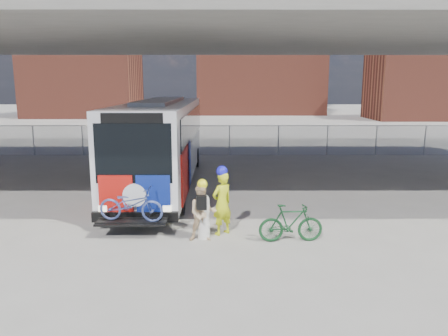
{
  "coord_description": "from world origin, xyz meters",
  "views": [
    {
      "loc": [
        0.6,
        -14.55,
        4.31
      ],
      "look_at": [
        0.64,
        -0.47,
        1.6
      ],
      "focal_mm": 35.0,
      "sensor_mm": 36.0,
      "label": 1
    }
  ],
  "objects_px": {
    "bollard": "(204,215)",
    "bus": "(162,137)",
    "cyclist_hivis": "(222,202)",
    "bike_parked": "(291,223)",
    "cyclist_tan": "(203,212)"
  },
  "relations": [
    {
      "from": "bollard",
      "to": "cyclist_hivis",
      "type": "distance_m",
      "value": 0.69
    },
    {
      "from": "bus",
      "to": "cyclist_hivis",
      "type": "relative_size",
      "value": 6.39
    },
    {
      "from": "bollard",
      "to": "bike_parked",
      "type": "bearing_deg",
      "value": -6.64
    },
    {
      "from": "cyclist_hivis",
      "to": "bollard",
      "type": "bearing_deg",
      "value": -6.29
    },
    {
      "from": "cyclist_tan",
      "to": "bike_parked",
      "type": "relative_size",
      "value": 0.99
    },
    {
      "from": "bus",
      "to": "bollard",
      "type": "distance_m",
      "value": 7.12
    },
    {
      "from": "bus",
      "to": "bollard",
      "type": "height_order",
      "value": "bus"
    },
    {
      "from": "bus",
      "to": "cyclist_hivis",
      "type": "height_order",
      "value": "bus"
    },
    {
      "from": "cyclist_hivis",
      "to": "bus",
      "type": "bearing_deg",
      "value": -108.4
    },
    {
      "from": "bus",
      "to": "cyclist_hivis",
      "type": "xyz_separation_m",
      "value": [
        2.57,
        -6.31,
        -1.13
      ]
    },
    {
      "from": "cyclist_tan",
      "to": "bollard",
      "type": "bearing_deg",
      "value": 76.66
    },
    {
      "from": "bus",
      "to": "bike_parked",
      "type": "distance_m",
      "value": 8.41
    },
    {
      "from": "bollard",
      "to": "bus",
      "type": "bearing_deg",
      "value": 107.15
    },
    {
      "from": "bollard",
      "to": "bike_parked",
      "type": "relative_size",
      "value": 0.73
    },
    {
      "from": "cyclist_hivis",
      "to": "cyclist_tan",
      "type": "height_order",
      "value": "cyclist_hivis"
    }
  ]
}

